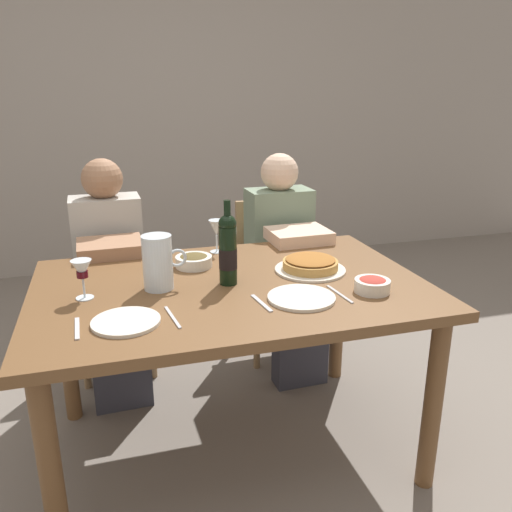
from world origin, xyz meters
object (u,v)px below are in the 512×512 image
diner_right (286,259)px  diner_left (111,272)px  water_pitcher (158,266)px  wine_glass_left_diner (82,271)px  olive_bowl (194,260)px  wine_bottle (228,249)px  dining_table (231,305)px  chair_right (271,266)px  baked_tart (310,265)px  dinner_plate_left_setting (126,322)px  dinner_plate_right_setting (301,298)px  wine_glass_right_diner (216,229)px  chair_left (111,278)px  salad_bowl (372,284)px

diner_right → diner_left: bearing=-5.0°
water_pitcher → wine_glass_left_diner: water_pitcher is taller
olive_bowl → wine_bottle: bearing=-67.9°
water_pitcher → diner_left: bearing=104.8°
dining_table → chair_right: 0.99m
baked_tart → dinner_plate_left_setting: size_ratio=1.32×
baked_tart → olive_bowl: bearing=157.5°
wine_glass_left_diner → dining_table: bearing=-0.2°
chair_right → dinner_plate_right_setting: bearing=75.8°
dining_table → wine_bottle: bearing=174.3°
olive_bowl → wine_glass_right_diner: (0.14, 0.17, 0.08)m
chair_left → chair_right: size_ratio=1.00×
wine_glass_left_diner → dinner_plate_right_setting: 0.79m
dinner_plate_left_setting → wine_bottle: bearing=32.7°
baked_tart → wine_bottle: bearing=-172.7°
dining_table → wine_glass_right_diner: bearing=85.4°
water_pitcher → dinner_plate_right_setting: 0.55m
wine_bottle → dinner_plate_left_setting: wine_bottle is taller
baked_tart → diner_left: (-0.80, 0.64, -0.17)m
diner_right → chair_right: bearing=-90.3°
olive_bowl → dinner_plate_right_setting: (0.31, -0.46, -0.02)m
wine_bottle → baked_tart: (0.36, 0.05, -0.11)m
dining_table → salad_bowl: size_ratio=11.32×
salad_bowl → baked_tart: bearing=115.6°
olive_bowl → wine_glass_right_diner: 0.23m
dinner_plate_left_setting → chair_right: bearing=52.7°
diner_left → diner_right: size_ratio=1.00×
baked_tart → diner_left: bearing=141.4°
chair_left → salad_bowl: bearing=127.1°
wine_glass_left_diner → wine_bottle: bearing=-0.1°
wine_bottle → diner_right: 0.83m
baked_tart → chair_left: size_ratio=0.34×
salad_bowl → dinner_plate_left_setting: 0.89m
wine_glass_left_diner → wine_glass_right_diner: 0.70m
dinner_plate_left_setting → diner_left: 0.95m
chair_left → diner_right: 0.96m
olive_bowl → water_pitcher: bearing=-128.5°
baked_tart → chair_right: (0.10, 0.82, -0.29)m
water_pitcher → wine_glass_right_diner: bearing=51.6°
dining_table → water_pitcher: bearing=175.2°
wine_bottle → diner_left: (-0.44, 0.68, -0.28)m
wine_bottle → wine_glass_left_diner: wine_bottle is taller
wine_bottle → wine_glass_right_diner: 0.41m
olive_bowl → dinner_plate_right_setting: 0.56m
chair_right → olive_bowl: bearing=47.2°
diner_left → chair_right: diner_left is taller
water_pitcher → wine_bottle: bearing=-4.8°
chair_right → diner_left: bearing=10.0°
water_pitcher → dining_table: bearing=-4.8°
olive_bowl → chair_right: size_ratio=0.18×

